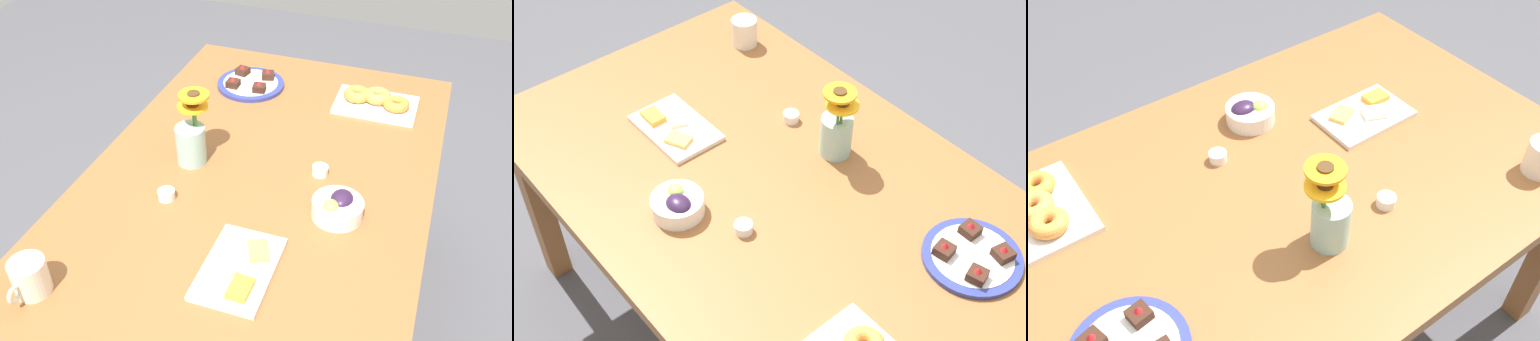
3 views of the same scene
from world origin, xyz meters
TOP-DOWN VIEW (x-y plane):
  - ground_plane at (0.00, 0.00)m, footprint 6.00×6.00m
  - dining_table at (0.00, 0.00)m, footprint 1.60×1.00m
  - coffee_mug at (0.56, -0.36)m, footprint 0.12×0.09m
  - grape_bowl at (0.07, 0.26)m, footprint 0.14×0.14m
  - cheese_platter at (0.35, 0.08)m, footprint 0.26×0.17m
  - croissant_platter at (-0.53, 0.26)m, footprint 0.19×0.28m
  - jam_cup_honey at (0.16, -0.21)m, footprint 0.05×0.05m
  - jam_cup_berry at (-0.09, 0.17)m, footprint 0.05×0.05m
  - dessert_plate at (-0.53, -0.20)m, footprint 0.25×0.25m
  - flower_vase at (-0.03, -0.22)m, footprint 0.11×0.10m

SIDE VIEW (x-z plane):
  - ground_plane at x=0.00m, z-range 0.00..0.00m
  - dining_table at x=0.00m, z-range 0.28..1.02m
  - cheese_platter at x=0.35m, z-range 0.73..0.77m
  - dessert_plate at x=-0.53m, z-range 0.72..0.78m
  - jam_cup_honey at x=0.16m, z-range 0.74..0.77m
  - jam_cup_berry at x=-0.09m, z-range 0.74..0.77m
  - croissant_platter at x=-0.53m, z-range 0.73..0.79m
  - grape_bowl at x=0.07m, z-range 0.74..0.80m
  - coffee_mug at x=0.56m, z-range 0.74..0.83m
  - flower_vase at x=-0.03m, z-range 0.70..0.94m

